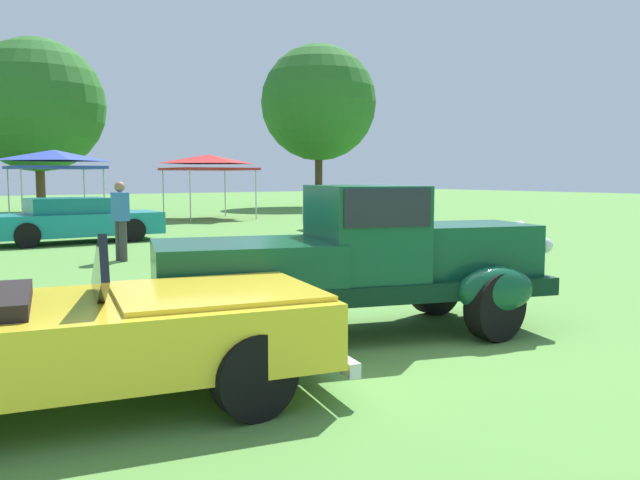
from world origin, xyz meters
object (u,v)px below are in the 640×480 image
(neighbor_convertible, at_px, (84,334))
(canopy_tent_left_field, at_px, (54,158))
(show_car_teal, at_px, (74,221))
(canopy_tent_center_field, at_px, (208,161))
(feature_pickup_truck, at_px, (357,259))
(show_car_cream, at_px, (366,212))
(spectator_between_cars, at_px, (120,218))

(neighbor_convertible, relative_size, canopy_tent_left_field, 1.52)
(show_car_teal, relative_size, canopy_tent_left_field, 1.56)
(neighbor_convertible, relative_size, canopy_tent_center_field, 1.35)
(feature_pickup_truck, height_order, show_car_cream, feature_pickup_truck)
(canopy_tent_center_field, bearing_deg, neighbor_convertible, -116.88)
(show_car_teal, xyz_separation_m, canopy_tent_center_field, (7.24, 7.14, 1.82))
(feature_pickup_truck, distance_m, canopy_tent_left_field, 18.05)
(canopy_tent_center_field, bearing_deg, canopy_tent_left_field, -165.81)
(neighbor_convertible, bearing_deg, spectator_between_cars, 71.14)
(show_car_teal, relative_size, spectator_between_cars, 2.67)
(canopy_tent_center_field, bearing_deg, show_car_teal, -135.40)
(feature_pickup_truck, distance_m, spectator_between_cars, 7.93)
(neighbor_convertible, distance_m, canopy_tent_center_field, 22.83)
(show_car_cream, height_order, canopy_tent_center_field, canopy_tent_center_field)
(show_car_cream, height_order, spectator_between_cars, spectator_between_cars)
(feature_pickup_truck, xyz_separation_m, spectator_between_cars, (-0.26, 7.92, 0.05))
(feature_pickup_truck, distance_m, show_car_cream, 14.64)
(show_car_teal, bearing_deg, feature_pickup_truck, -89.34)
(feature_pickup_truck, xyz_separation_m, neighbor_convertible, (-3.19, -0.68, -0.29))
(neighbor_convertible, xyz_separation_m, show_car_cream, (12.33, 12.12, 0.02))
(show_car_teal, height_order, spectator_between_cars, spectator_between_cars)
(feature_pickup_truck, relative_size, show_car_cream, 1.08)
(neighbor_convertible, distance_m, show_car_teal, 13.51)
(feature_pickup_truck, height_order, show_car_teal, feature_pickup_truck)
(show_car_cream, relative_size, canopy_tent_center_field, 1.33)
(spectator_between_cars, height_order, canopy_tent_left_field, canopy_tent_left_field)
(canopy_tent_left_field, bearing_deg, feature_pickup_truck, -91.86)
(spectator_between_cars, xyz_separation_m, canopy_tent_left_field, (0.84, 10.05, 1.51))
(spectator_between_cars, bearing_deg, show_car_cream, 20.55)
(spectator_between_cars, height_order, canopy_tent_center_field, canopy_tent_center_field)
(show_car_cream, bearing_deg, feature_pickup_truck, -128.59)
(neighbor_convertible, height_order, show_car_cream, neighbor_convertible)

